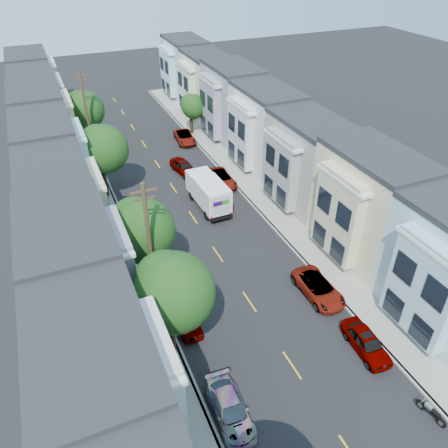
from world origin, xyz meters
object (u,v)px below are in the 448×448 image
at_px(tree_b, 172,293).
at_px(parked_right_b, 318,288).
at_px(parked_left_d, 144,230).
at_px(parked_right_d, 185,137).
at_px(parked_left_b, 230,409).
at_px(parked_right_c, 222,179).
at_px(tree_d, 103,150).
at_px(parked_right_a, 366,342).
at_px(fedex_truck, 208,192).
at_px(tree_far_r, 193,107).
at_px(lead_sedan, 183,167).
at_px(parked_left_c, 187,319).
at_px(tree_c, 140,231).
at_px(motorcycle, 431,412).
at_px(tree_e, 84,111).
at_px(utility_pole_far, 87,117).
at_px(utility_pole_near, 151,251).

distance_m(tree_b, parked_right_b, 12.32).
relative_size(parked_left_d, parked_right_d, 0.90).
height_order(parked_left_b, parked_right_c, parked_right_c).
height_order(parked_left_d, parked_right_d, parked_right_d).
height_order(tree_d, parked_left_b, tree_d).
height_order(tree_b, parked_right_a, tree_b).
xyz_separation_m(tree_b, parked_right_a, (11.20, -4.05, -4.90)).
bearing_deg(parked_left_d, parked_right_c, 35.39).
xyz_separation_m(fedex_truck, parked_left_b, (-6.94, -20.81, -0.99)).
distance_m(parked_left_d, parked_right_b, 15.72).
height_order(parked_right_a, parked_right_d, parked_right_a).
height_order(tree_far_r, lead_sedan, tree_far_r).
distance_m(parked_left_c, parked_right_c, 19.73).
distance_m(tree_c, parked_right_c, 17.03).
height_order(parked_left_c, motorcycle, parked_left_c).
distance_m(tree_far_r, parked_left_d, 23.18).
xyz_separation_m(parked_left_c, parked_left_d, (0.00, 11.32, 0.01)).
bearing_deg(parked_right_b, parked_right_c, 89.93).
relative_size(parked_right_b, motorcycle, 2.54).
distance_m(tree_e, parked_right_a, 39.92).
height_order(utility_pole_far, parked_left_d, utility_pole_far).
bearing_deg(parked_right_b, tree_e, 108.86).
relative_size(parked_right_a, parked_right_c, 0.90).
relative_size(parked_left_b, parked_right_b, 0.89).
height_order(parked_right_a, parked_right_c, parked_right_a).
distance_m(tree_b, parked_right_a, 12.88).
xyz_separation_m(tree_e, parked_left_c, (1.40, -31.69, -4.11)).
relative_size(utility_pole_near, parked_left_d, 2.41).
height_order(lead_sedan, parked_right_d, lead_sedan).
bearing_deg(parked_right_c, lead_sedan, 126.30).
xyz_separation_m(tree_c, motorcycle, (11.56, -16.61, -4.59)).
distance_m(tree_far_r, lead_sedan, 11.35).
bearing_deg(utility_pole_far, parked_left_c, -87.17).
height_order(tree_d, utility_pole_far, utility_pole_far).
bearing_deg(utility_pole_far, parked_right_c, -45.11).
bearing_deg(tree_far_r, tree_d, -138.35).
relative_size(tree_e, parked_left_b, 1.66).
xyz_separation_m(tree_b, fedex_truck, (8.34, 15.97, -3.96)).
height_order(parked_left_c, parked_right_c, parked_right_c).
relative_size(tree_e, parked_right_c, 1.50).
distance_m(parked_right_d, motorcycle, 40.46).
relative_size(tree_d, parked_left_d, 1.79).
bearing_deg(utility_pole_near, fedex_truck, 53.42).
distance_m(tree_c, parked_left_b, 13.08).
distance_m(utility_pole_far, parked_right_b, 31.72).
bearing_deg(parked_right_d, lead_sedan, -104.00).
bearing_deg(tree_e, tree_d, -90.00).
bearing_deg(parked_left_b, tree_e, 94.62).
distance_m(utility_pole_near, parked_left_b, 10.68).
height_order(tree_far_r, parked_left_d, tree_far_r).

